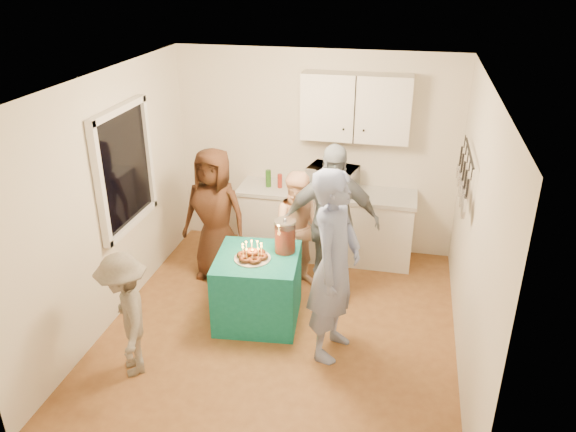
% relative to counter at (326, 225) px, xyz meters
% --- Properties ---
extents(floor, '(4.00, 4.00, 0.00)m').
position_rel_counter_xyz_m(floor, '(-0.20, -1.70, -0.43)').
color(floor, brown).
rests_on(floor, ground).
extents(ceiling, '(4.00, 4.00, 0.00)m').
position_rel_counter_xyz_m(ceiling, '(-0.20, -1.70, 2.17)').
color(ceiling, white).
rests_on(ceiling, floor).
extents(back_wall, '(3.60, 3.60, 0.00)m').
position_rel_counter_xyz_m(back_wall, '(-0.20, 0.30, 0.87)').
color(back_wall, silver).
rests_on(back_wall, floor).
extents(left_wall, '(4.00, 4.00, 0.00)m').
position_rel_counter_xyz_m(left_wall, '(-2.00, -1.70, 0.87)').
color(left_wall, silver).
rests_on(left_wall, floor).
extents(right_wall, '(4.00, 4.00, 0.00)m').
position_rel_counter_xyz_m(right_wall, '(1.60, -1.70, 0.87)').
color(right_wall, silver).
rests_on(right_wall, floor).
extents(window_night, '(0.04, 1.00, 1.20)m').
position_rel_counter_xyz_m(window_night, '(-1.97, -1.40, 1.12)').
color(window_night, black).
rests_on(window_night, left_wall).
extents(counter, '(2.20, 0.58, 0.86)m').
position_rel_counter_xyz_m(counter, '(0.00, 0.00, 0.00)').
color(counter, white).
rests_on(counter, floor).
extents(countertop, '(2.24, 0.62, 0.05)m').
position_rel_counter_xyz_m(countertop, '(0.00, -0.00, 0.46)').
color(countertop, beige).
rests_on(countertop, counter).
extents(upper_cabinet, '(1.30, 0.30, 0.80)m').
position_rel_counter_xyz_m(upper_cabinet, '(0.30, 0.15, 1.52)').
color(upper_cabinet, white).
rests_on(upper_cabinet, back_wall).
extents(pot_rack, '(0.12, 1.00, 0.60)m').
position_rel_counter_xyz_m(pot_rack, '(1.52, -1.00, 1.17)').
color(pot_rack, black).
rests_on(pot_rack, right_wall).
extents(microwave, '(0.66, 0.51, 0.32)m').
position_rel_counter_xyz_m(microwave, '(0.07, 0.00, 0.64)').
color(microwave, white).
rests_on(microwave, countertop).
extents(party_table, '(0.93, 0.93, 0.76)m').
position_rel_counter_xyz_m(party_table, '(-0.48, -1.58, -0.05)').
color(party_table, '#117669').
rests_on(party_table, floor).
extents(donut_cake, '(0.38, 0.38, 0.18)m').
position_rel_counter_xyz_m(donut_cake, '(-0.51, -1.63, 0.42)').
color(donut_cake, '#381C0C').
rests_on(donut_cake, party_table).
extents(punch_jar, '(0.22, 0.22, 0.34)m').
position_rel_counter_xyz_m(punch_jar, '(-0.22, -1.40, 0.50)').
color(punch_jar, '#AE250D').
rests_on(punch_jar, party_table).
extents(man_birthday, '(0.60, 0.79, 1.92)m').
position_rel_counter_xyz_m(man_birthday, '(0.38, -1.94, 0.53)').
color(man_birthday, '#7E8CB8').
rests_on(man_birthday, floor).
extents(woman_back_left, '(0.85, 0.60, 1.63)m').
position_rel_counter_xyz_m(woman_back_left, '(-1.21, -0.79, 0.38)').
color(woman_back_left, '#5B311A').
rests_on(woman_back_left, floor).
extents(woman_back_center, '(0.81, 0.69, 1.43)m').
position_rel_counter_xyz_m(woman_back_center, '(-0.17, -0.81, 0.29)').
color(woman_back_center, '#FFAB85').
rests_on(woman_back_center, floor).
extents(woman_back_right, '(1.15, 0.67, 1.84)m').
position_rel_counter_xyz_m(woman_back_right, '(0.20, -0.97, 0.49)').
color(woman_back_right, black).
rests_on(woman_back_right, floor).
extents(child_near_left, '(0.82, 0.92, 1.24)m').
position_rel_counter_xyz_m(child_near_left, '(-1.42, -2.65, 0.19)').
color(child_near_left, '#61584D').
rests_on(child_near_left, floor).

